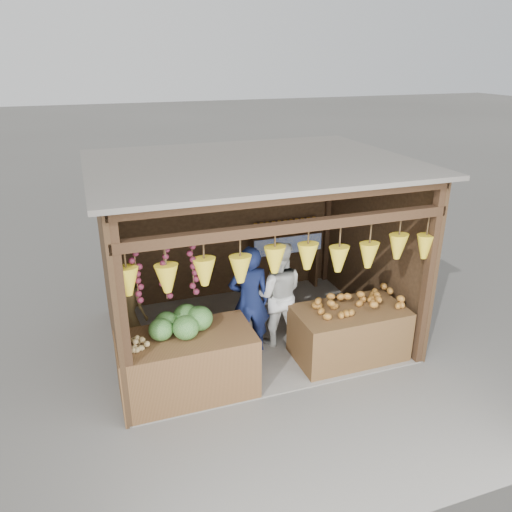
% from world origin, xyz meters
% --- Properties ---
extents(ground, '(80.00, 80.00, 0.00)m').
position_xyz_m(ground, '(0.00, 0.00, 0.00)').
color(ground, '#514F49').
rests_on(ground, ground).
extents(stall_structure, '(4.30, 3.30, 2.66)m').
position_xyz_m(stall_structure, '(-0.03, -0.04, 1.67)').
color(stall_structure, slate).
rests_on(stall_structure, ground).
extents(back_shelf, '(1.25, 0.32, 1.32)m').
position_xyz_m(back_shelf, '(1.05, 1.28, 0.87)').
color(back_shelf, '#382314').
rests_on(back_shelf, ground).
extents(counter_left, '(1.65, 0.85, 0.83)m').
position_xyz_m(counter_left, '(-1.22, -1.07, 0.41)').
color(counter_left, '#4F331A').
rests_on(counter_left, ground).
extents(counter_right, '(1.52, 0.85, 0.74)m').
position_xyz_m(counter_right, '(1.08, -1.00, 0.37)').
color(counter_right, '#4F341A').
rests_on(counter_right, ground).
extents(stool, '(0.29, 0.29, 0.27)m').
position_xyz_m(stool, '(-1.80, -0.03, 0.13)').
color(stool, black).
rests_on(stool, ground).
extents(man_standing, '(0.63, 0.46, 1.61)m').
position_xyz_m(man_standing, '(-0.18, -0.40, 0.80)').
color(man_standing, '#141E4B').
rests_on(man_standing, ground).
extents(woman_standing, '(0.92, 0.80, 1.59)m').
position_xyz_m(woman_standing, '(0.27, -0.32, 0.79)').
color(woman_standing, silver).
rests_on(woman_standing, ground).
extents(vendor_seated, '(0.63, 0.61, 1.09)m').
position_xyz_m(vendor_seated, '(-1.80, -0.03, 0.81)').
color(vendor_seated, '#513E20').
rests_on(vendor_seated, stool).
extents(melon_pile, '(1.00, 0.50, 0.32)m').
position_xyz_m(melon_pile, '(-1.26, -0.99, 0.99)').
color(melon_pile, '#144C15').
rests_on(melon_pile, counter_left).
extents(tanfruit_pile, '(0.34, 0.40, 0.13)m').
position_xyz_m(tanfruit_pile, '(-1.81, -1.13, 0.89)').
color(tanfruit_pile, '#A7814D').
rests_on(tanfruit_pile, counter_left).
extents(mango_pile, '(1.40, 0.64, 0.22)m').
position_xyz_m(mango_pile, '(1.19, -0.98, 0.85)').
color(mango_pile, '#BD3D19').
rests_on(mango_pile, counter_right).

